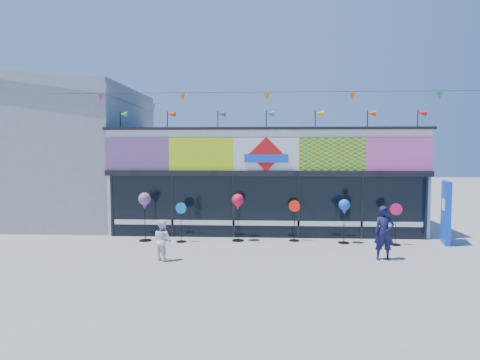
# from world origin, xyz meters

# --- Properties ---
(ground) EXTENTS (80.00, 80.00, 0.00)m
(ground) POSITION_xyz_m (0.00, 0.00, 0.00)
(ground) COLOR gray
(ground) RESTS_ON ground
(kite_shop) EXTENTS (16.00, 5.70, 5.31)m
(kite_shop) POSITION_xyz_m (0.00, 5.94, 2.05)
(kite_shop) COLOR white
(kite_shop) RESTS_ON ground
(neighbour_building) EXTENTS (8.18, 7.20, 6.87)m
(neighbour_building) POSITION_xyz_m (-10.00, 7.00, 3.20)
(neighbour_building) COLOR #95979A
(neighbour_building) RESTS_ON ground
(blue_sign) EXTENTS (0.41, 1.10, 2.18)m
(blue_sign) POSITION_xyz_m (6.25, 2.79, 1.10)
(blue_sign) COLOR blue
(blue_sign) RESTS_ON ground
(spinner_0) EXTENTS (0.44, 0.44, 1.74)m
(spinner_0) POSITION_xyz_m (-4.33, 2.61, 1.39)
(spinner_0) COLOR black
(spinner_0) RESTS_ON ground
(spinner_1) EXTENTS (0.39, 0.36, 1.41)m
(spinner_1) POSITION_xyz_m (-3.00, 2.51, 0.74)
(spinner_1) COLOR black
(spinner_1) RESTS_ON ground
(spinner_2) EXTENTS (0.43, 0.43, 1.70)m
(spinner_2) POSITION_xyz_m (-1.00, 2.80, 1.36)
(spinner_2) COLOR black
(spinner_2) RESTS_ON ground
(spinner_3) EXTENTS (0.40, 0.37, 1.47)m
(spinner_3) POSITION_xyz_m (1.01, 2.90, 0.78)
(spinner_3) COLOR black
(spinner_3) RESTS_ON ground
(spinner_4) EXTENTS (0.39, 0.39, 1.55)m
(spinner_4) POSITION_xyz_m (2.72, 2.61, 1.24)
(spinner_4) COLOR black
(spinner_4) RESTS_ON ground
(spinner_5) EXTENTS (0.39, 0.37, 1.44)m
(spinner_5) POSITION_xyz_m (4.43, 2.41, 0.76)
(spinner_5) COLOR black
(spinner_5) RESTS_ON ground
(adult_man) EXTENTS (0.59, 0.40, 1.60)m
(adult_man) POSITION_xyz_m (3.47, 0.39, 0.80)
(adult_man) COLOR #131239
(adult_man) RESTS_ON ground
(child) EXTENTS (0.67, 0.63, 1.21)m
(child) POSITION_xyz_m (-3.06, -0.03, 0.60)
(child) COLOR white
(child) RESTS_ON ground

